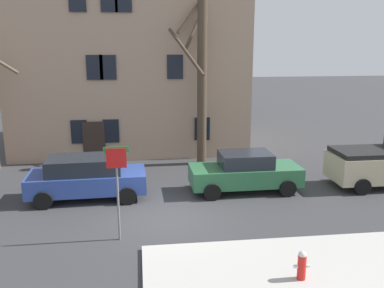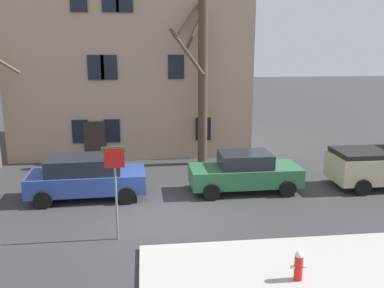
% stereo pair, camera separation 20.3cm
% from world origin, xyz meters
% --- Properties ---
extents(ground_plane, '(120.00, 120.00, 0.00)m').
position_xyz_m(ground_plane, '(0.00, 0.00, 0.00)').
color(ground_plane, '#38383A').
extents(building_main, '(13.09, 8.74, 11.92)m').
position_xyz_m(building_main, '(-1.24, 11.81, 6.05)').
color(building_main, tan).
rests_on(building_main, ground_plane).
extents(tree_bare_mid, '(2.24, 2.84, 8.62)m').
position_xyz_m(tree_bare_mid, '(2.21, 6.69, 4.25)').
color(tree_bare_mid, '#4C3D2D').
rests_on(tree_bare_mid, ground_plane).
extents(car_blue_wagon, '(4.57, 2.19, 1.68)m').
position_xyz_m(car_blue_wagon, '(-2.94, 2.37, 0.88)').
color(car_blue_wagon, '#2D4799').
rests_on(car_blue_wagon, ground_plane).
extents(car_green_sedan, '(4.51, 2.01, 1.64)m').
position_xyz_m(car_green_sedan, '(3.42, 2.40, 0.83)').
color(car_green_sedan, '#2D6B42').
rests_on(car_green_sedan, ground_plane).
extents(fire_hydrant, '(0.42, 0.22, 0.77)m').
position_xyz_m(fire_hydrant, '(3.16, -4.54, 0.52)').
color(fire_hydrant, red).
rests_on(fire_hydrant, sidewalk_slab).
extents(street_sign_pole, '(0.76, 0.07, 2.98)m').
position_xyz_m(street_sign_pole, '(-1.54, -1.46, 2.08)').
color(street_sign_pole, slate).
rests_on(street_sign_pole, ground_plane).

